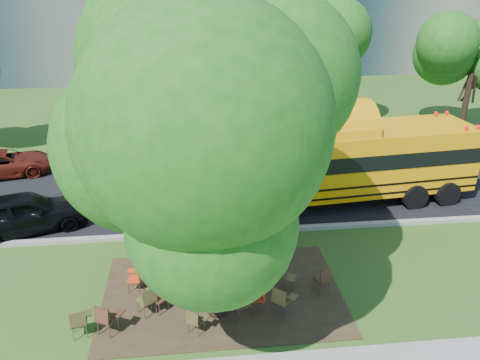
{
  "coord_description": "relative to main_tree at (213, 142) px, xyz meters",
  "views": [
    {
      "loc": [
        0.32,
        -11.77,
        8.74
      ],
      "look_at": [
        1.91,
        3.13,
        2.07
      ],
      "focal_mm": 35.0,
      "sensor_mm": 36.0,
      "label": 1
    }
  ],
  "objects": [
    {
      "name": "ground",
      "position": [
        -0.8,
        1.3,
        -5.08
      ],
      "size": [
        160.0,
        160.0,
        0.0
      ],
      "primitive_type": "plane",
      "color": "#30551A",
      "rests_on": "ground"
    },
    {
      "name": "chair_12",
      "position": [
        2.17,
        0.88,
        -4.6
      ],
      "size": [
        0.51,
        0.65,
        0.77
      ],
      "rotation": [
        0.0,
        0.0,
        4.16
      ],
      "color": "brown",
      "rests_on": "ground"
    },
    {
      "name": "kerb_far",
      "position": [
        -0.8,
        12.4,
        -5.01
      ],
      "size": [
        80.0,
        0.25,
        0.14
      ],
      "primitive_type": "cube",
      "color": "gray",
      "rests_on": "ground"
    },
    {
      "name": "chair_9",
      "position": [
        -1.55,
        1.02,
        -4.54
      ],
      "size": [
        0.69,
        0.54,
        0.86
      ],
      "rotation": [
        0.0,
        0.0,
        2.76
      ],
      "color": "brown",
      "rests_on": "ground"
    },
    {
      "name": "school_bus",
      "position": [
        5.05,
        6.46,
        -3.29
      ],
      "size": [
        12.84,
        3.97,
        3.09
      ],
      "rotation": [
        0.0,
        0.0,
        0.1
      ],
      "color": "orange",
      "rests_on": "ground"
    },
    {
      "name": "bg_car_red",
      "position": [
        -9.23,
        10.78,
        -4.48
      ],
      "size": [
        4.63,
        2.9,
        1.19
      ],
      "primitive_type": "imported",
      "rotation": [
        0.0,
        0.0,
        1.8
      ],
      "color": "#54170E",
      "rests_on": "ground"
    },
    {
      "name": "bg_tree_4",
      "position": [
        15.2,
        14.3,
        -0.73
      ],
      "size": [
        5.0,
        5.0,
        6.85
      ],
      "color": "black",
      "rests_on": "ground"
    },
    {
      "name": "chair_2",
      "position": [
        -1.89,
        0.13,
        -4.51
      ],
      "size": [
        0.61,
        0.77,
        0.92
      ],
      "rotation": [
        0.0,
        0.0,
        0.62
      ],
      "color": "brown",
      "rests_on": "ground"
    },
    {
      "name": "chair_4",
      "position": [
        -0.6,
        -0.77,
        -4.6
      ],
      "size": [
        0.66,
        0.52,
        0.77
      ],
      "rotation": [
        0.0,
        0.0,
        -0.59
      ],
      "color": "#4A4220",
      "rests_on": "ground"
    },
    {
      "name": "chair_11",
      "position": [
        0.9,
        1.05,
        -4.57
      ],
      "size": [
        0.55,
        0.63,
        0.81
      ],
      "rotation": [
        0.0,
        0.0,
        0.38
      ],
      "color": "brown",
      "rests_on": "ground"
    },
    {
      "name": "dirt_patch",
      "position": [
        0.2,
        0.8,
        -5.06
      ],
      "size": [
        7.0,
        4.5,
        0.03
      ],
      "primitive_type": "cube",
      "color": "#382819",
      "rests_on": "ground"
    },
    {
      "name": "kerb_near",
      "position": [
        -0.8,
        4.3,
        -5.01
      ],
      "size": [
        80.0,
        0.25,
        0.14
      ],
      "primitive_type": "cube",
      "color": "gray",
      "rests_on": "ground"
    },
    {
      "name": "black_car",
      "position": [
        -6.68,
        5.3,
        -4.32
      ],
      "size": [
        4.74,
        3.09,
        1.5
      ],
      "primitive_type": "imported",
      "rotation": [
        0.0,
        0.0,
        1.9
      ],
      "color": "black",
      "rests_on": "ground"
    },
    {
      "name": "main_tree",
      "position": [
        0.0,
        0.0,
        0.0
      ],
      "size": [
        7.2,
        7.2,
        8.69
      ],
      "color": "black",
      "rests_on": "ground"
    },
    {
      "name": "chair_6",
      "position": [
        1.21,
        0.04,
        -4.6
      ],
      "size": [
        0.45,
        0.57,
        0.77
      ],
      "rotation": [
        0.0,
        0.0,
        1.37
      ],
      "color": "#B52D13",
      "rests_on": "ground"
    },
    {
      "name": "chair_1",
      "position": [
        -2.9,
        -0.56,
        -4.49
      ],
      "size": [
        0.79,
        0.62,
        0.95
      ],
      "rotation": [
        0.0,
        0.0,
        -0.47
      ],
      "color": "#4A2C1A",
      "rests_on": "ground"
    },
    {
      "name": "chair_13",
      "position": [
        3.2,
        0.64,
        -4.59
      ],
      "size": [
        0.54,
        0.61,
        0.79
      ],
      "rotation": [
        0.0,
        0.0,
        0.36
      ],
      "color": "#472A19",
      "rests_on": "ground"
    },
    {
      "name": "chair_5",
      "position": [
        0.62,
        -0.23,
        -4.48
      ],
      "size": [
        0.66,
        0.73,
        0.97
      ],
      "rotation": [
        0.0,
        0.0,
        3.47
      ],
      "color": "#3D2615",
      "rests_on": "ground"
    },
    {
      "name": "chair_10",
      "position": [
        -1.86,
        1.13,
        -4.59
      ],
      "size": [
        0.53,
        0.53,
        0.78
      ],
      "rotation": [
        0.0,
        0.0,
        -1.39
      ],
      "color": "#443E1D",
      "rests_on": "ground"
    },
    {
      "name": "chair_0",
      "position": [
        -3.59,
        -0.56,
        -4.54
      ],
      "size": [
        0.58,
        0.61,
        0.86
      ],
      "rotation": [
        0.0,
        0.0,
        0.22
      ],
      "color": "#413B1C",
      "rests_on": "ground"
    },
    {
      "name": "chair_3",
      "position": [
        -1.58,
        0.31,
        -4.57
      ],
      "size": [
        0.71,
        0.56,
        0.82
      ],
      "rotation": [
        0.0,
        0.0,
        2.36
      ],
      "color": "#472819",
      "rests_on": "ground"
    },
    {
      "name": "bg_tree_2",
      "position": [
        -5.8,
        17.3,
        -0.86
      ],
      "size": [
        4.8,
        4.8,
        6.62
      ],
      "color": "black",
      "rests_on": "ground"
    },
    {
      "name": "bg_tree_3",
      "position": [
        7.2,
        15.3,
        -0.05
      ],
      "size": [
        5.6,
        5.6,
        7.84
      ],
      "color": "black",
      "rests_on": "ground"
    },
    {
      "name": "chair_8",
      "position": [
        -2.31,
        1.26,
        -4.55
      ],
      "size": [
        0.5,
        0.62,
        0.85
      ],
      "rotation": [
        0.0,
        0.0,
        1.39
      ],
      "color": "#D44116",
      "rests_on": "ground"
    },
    {
      "name": "chair_14",
      "position": [
        -0.96,
        1.73,
        -4.54
      ],
      "size": [
        0.56,
        0.52,
        0.87
      ],
      "rotation": [
        0.0,
        0.0,
        3.17
      ],
      "color": "#49431F",
      "rests_on": "ground"
    },
    {
      "name": "chair_7",
      "position": [
        1.77,
        -0.27,
        -4.52
      ],
      "size": [
        0.78,
        0.61,
        0.9
      ],
      "rotation": [
        0.0,
        0.0,
        -0.72
      ],
      "color": "brown",
      "rests_on": "ground"
    },
    {
      "name": "asphalt_road",
      "position": [
        -0.8,
        8.3,
        -5.06
      ],
      "size": [
        80.0,
        8.0,
        0.04
      ],
      "primitive_type": "cube",
      "color": "black",
      "rests_on": "ground"
    }
  ]
}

